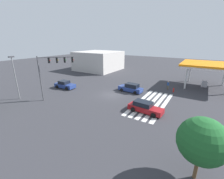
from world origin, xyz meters
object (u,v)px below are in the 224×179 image
at_px(car_1, 131,88).
at_px(traffic_signal_mast, 52,67).
at_px(tree_corner_b, 202,141).
at_px(pedestrian, 168,85).
at_px(car_2, 145,107).
at_px(car_0, 65,85).
at_px(fire_hydrant, 174,90).
at_px(street_light_pole_a, 15,74).

bearing_deg(car_1, traffic_signal_mast, 52.23).
relative_size(car_1, tree_corner_b, 0.99).
bearing_deg(pedestrian, car_2, 40.04).
relative_size(traffic_signal_mast, tree_corner_b, 1.51).
relative_size(car_0, car_1, 0.95).
xyz_separation_m(traffic_signal_mast, tree_corner_b, (-4.72, -21.42, -2.31)).
bearing_deg(fire_hydrant, street_light_pole_a, 129.24).
bearing_deg(traffic_signal_mast, car_1, 3.88).
xyz_separation_m(car_0, pedestrian, (10.58, -18.64, 0.25)).
height_order(pedestrian, tree_corner_b, tree_corner_b).
bearing_deg(car_2, tree_corner_b, -45.63).
height_order(pedestrian, street_light_pole_a, street_light_pole_a).
xyz_separation_m(car_0, car_2, (-1.74, -18.24, 0.00)).
bearing_deg(car_1, car_2, 131.25).
relative_size(car_2, fire_hydrant, 5.74).
bearing_deg(car_2, car_1, 132.45).
bearing_deg(fire_hydrant, car_0, 115.10).
bearing_deg(car_0, street_light_pole_a, -104.80).
bearing_deg(street_light_pole_a, car_1, -47.02).
height_order(traffic_signal_mast, car_1, traffic_signal_mast).
height_order(car_2, street_light_pole_a, street_light_pole_a).
distance_m(tree_corner_b, fire_hydrant, 20.22).
relative_size(tree_corner_b, fire_hydrant, 5.66).
bearing_deg(street_light_pole_a, car_0, -11.95).
height_order(car_0, tree_corner_b, tree_corner_b).
xyz_separation_m(car_0, tree_corner_b, (-9.99, -25.11, 2.48)).
bearing_deg(tree_corner_b, car_2, 39.82).
bearing_deg(car_0, car_1, 19.19).
relative_size(car_1, car_2, 0.98).
bearing_deg(traffic_signal_mast, tree_corner_b, -57.43).
xyz_separation_m(pedestrian, fire_hydrant, (-1.20, -1.37, -0.54)).
bearing_deg(car_2, fire_hydrant, 85.46).
distance_m(car_1, pedestrian, 7.92).
height_order(street_light_pole_a, fire_hydrant, street_light_pole_a).
xyz_separation_m(pedestrian, street_light_pole_a, (-19.01, 20.43, 3.43)).
relative_size(car_2, tree_corner_b, 1.02).
bearing_deg(pedestrian, car_1, -5.25).
distance_m(car_0, car_1, 13.85).
bearing_deg(tree_corner_b, car_1, 38.95).
relative_size(car_0, pedestrian, 2.63).
distance_m(pedestrian, street_light_pole_a, 28.11).
distance_m(car_1, car_2, 8.79).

